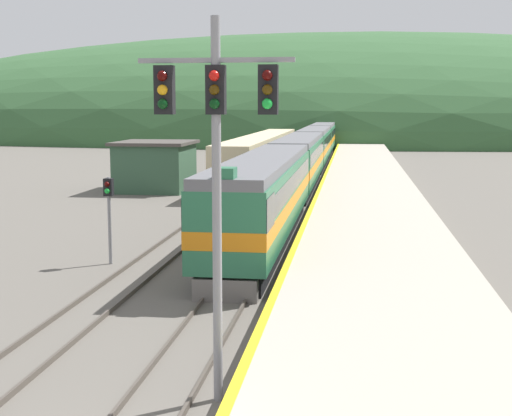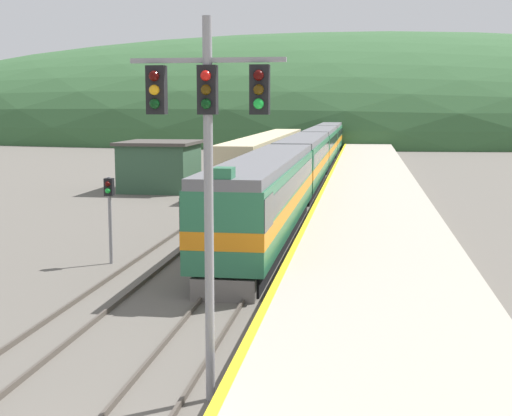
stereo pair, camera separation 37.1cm
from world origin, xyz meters
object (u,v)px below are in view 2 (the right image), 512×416
Objects in this scene: carriage_fourth at (330,137)px; signal_post_siding at (109,202)px; siding_train at (267,156)px; express_train_lead_car at (266,196)px; carriage_third at (321,146)px; signal_mast_main at (208,141)px; carriage_second at (304,161)px.

carriage_fourth reaches higher than signal_post_siding.
siding_train is 9.89× the size of signal_post_siding.
carriage_fourth is (0.00, 64.50, -0.01)m from express_train_lead_car.
carriage_third is (0.00, 43.29, -0.01)m from express_train_lead_car.
carriage_third and carriage_fourth have the same top height.
carriage_third is 21.21m from carriage_fourth.
carriage_second is at bearing 91.82° from signal_mast_main.
express_train_lead_car is at bearing -90.00° from carriage_second.
carriage_second is at bearing -64.81° from siding_train.
siding_train is at bearing 97.54° from express_train_lead_car.
carriage_third is at bearing 83.32° from signal_post_siding.
signal_post_siding is (-5.70, -5.40, 0.35)m from express_train_lead_car.
carriage_fourth is 2.45× the size of signal_mast_main.
express_train_lead_car reaches higher than carriage_third.
siding_train reaches higher than signal_post_siding.
express_train_lead_car reaches higher than carriage_fourth.
carriage_second is 1.00× the size of carriage_fourth.
carriage_fourth is 34.02m from siding_train.
carriage_second is 0.57× the size of siding_train.
signal_mast_main is at bearing -85.98° from express_train_lead_car.
signal_post_siding is at bearing -94.67° from carriage_fourth.
siding_train is (-4.06, 30.72, -0.27)m from express_train_lead_car.
signal_mast_main reaches higher than signal_post_siding.
signal_post_siding is at bearing 118.46° from signal_mast_main.
signal_mast_main is 2.31× the size of signal_post_siding.
express_train_lead_car is 18.68m from signal_mast_main.
siding_train is (-4.06, -12.57, -0.26)m from carriage_third.
carriage_fourth is at bearing 83.14° from siding_train.
carriage_second and carriage_third have the same top height.
express_train_lead_car is 2.60× the size of signal_mast_main.
carriage_third is at bearing 90.00° from express_train_lead_car.
carriage_fourth is at bearing 90.89° from signal_mast_main.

